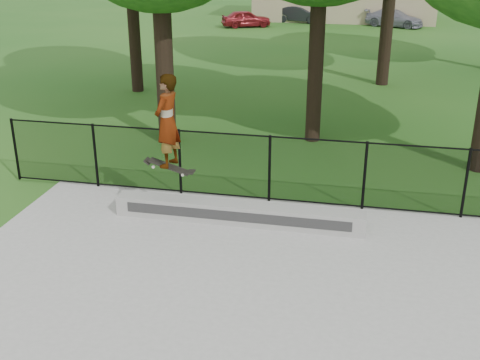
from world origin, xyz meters
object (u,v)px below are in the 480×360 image
at_px(car_a, 246,19).
at_px(car_b, 300,14).
at_px(grind_ledge, 238,213).
at_px(skater_airborne, 167,122).
at_px(car_c, 394,18).

bearing_deg(car_a, car_b, -71.48).
xyz_separation_m(grind_ledge, car_b, (-2.34, 30.63, 0.27)).
bearing_deg(grind_ledge, car_b, 94.36).
height_order(grind_ledge, car_a, car_a).
bearing_deg(car_a, skater_airborne, 163.75).
height_order(car_a, skater_airborne, skater_airborne).
distance_m(grind_ledge, car_c, 30.08).
relative_size(car_c, skater_airborne, 1.66).
distance_m(grind_ledge, skater_airborne, 2.29).
relative_size(car_a, skater_airborne, 1.51).
bearing_deg(skater_airborne, car_a, 98.27).
bearing_deg(car_a, car_c, -101.77).
bearing_deg(car_b, grind_ledge, -164.09).
height_order(grind_ledge, skater_airborne, skater_airborne).
bearing_deg(skater_airborne, car_c, 80.19).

